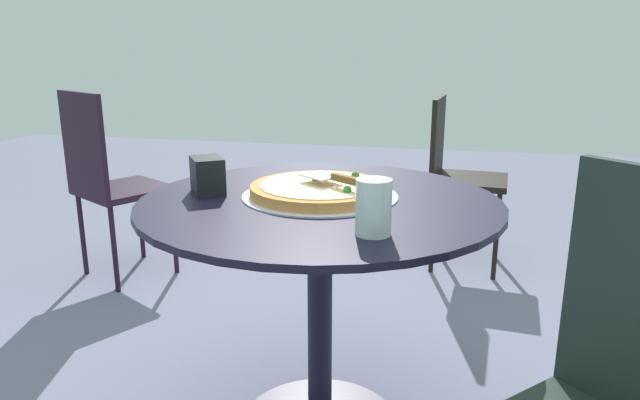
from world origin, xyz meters
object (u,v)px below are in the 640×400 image
at_px(napkin_dispenser, 208,176).
at_px(patio_chair_corner, 456,168).
at_px(patio_chair_far, 107,175).
at_px(patio_table, 320,261).
at_px(drinking_cup, 373,207).
at_px(pizza_on_tray, 320,190).
at_px(pizza_server, 335,178).

relative_size(napkin_dispenser, patio_chair_corner, 0.12).
height_order(napkin_dispenser, patio_chair_far, patio_chair_far).
xyz_separation_m(patio_table, patio_chair_far, (-1.24, 0.91, -0.02)).
xyz_separation_m(drinking_cup, patio_chair_corner, (0.19, 1.74, -0.26)).
distance_m(pizza_on_tray, patio_chair_far, 1.54).
xyz_separation_m(pizza_on_tray, drinking_cup, (0.18, -0.29, 0.04)).
xyz_separation_m(patio_table, pizza_server, (0.04, 0.00, 0.24)).
relative_size(patio_table, pizza_on_tray, 2.28).
distance_m(patio_table, drinking_cup, 0.40).
bearing_deg(drinking_cup, patio_table, 123.88).
bearing_deg(patio_chair_far, pizza_on_tray, -35.43).
distance_m(patio_table, pizza_server, 0.24).
height_order(pizza_on_tray, drinking_cup, drinking_cup).
bearing_deg(patio_table, patio_chair_corner, 76.03).
relative_size(patio_table, patio_chair_corner, 1.11).
bearing_deg(patio_chair_corner, pizza_on_tray, -104.39).
relative_size(pizza_server, napkin_dispenser, 1.85).
bearing_deg(pizza_server, patio_table, -174.65).
distance_m(patio_table, pizza_on_tray, 0.20).
height_order(drinking_cup, patio_chair_corner, patio_chair_corner).
bearing_deg(pizza_on_tray, patio_table, -78.99).
xyz_separation_m(pizza_on_tray, pizza_server, (0.04, -0.02, 0.04)).
distance_m(patio_table, patio_chair_far, 1.54).
xyz_separation_m(pizza_server, patio_chair_corner, (0.33, 1.47, -0.26)).
height_order(drinking_cup, napkin_dispenser, drinking_cup).
distance_m(pizza_server, patio_chair_corner, 1.53).
bearing_deg(patio_table, drinking_cup, -56.12).
bearing_deg(pizza_server, napkin_dispenser, -176.85).
distance_m(pizza_on_tray, napkin_dispenser, 0.31).
distance_m(pizza_on_tray, patio_chair_corner, 1.52).
bearing_deg(napkin_dispenser, patio_chair_corner, -59.20).
distance_m(drinking_cup, patio_chair_corner, 1.77).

